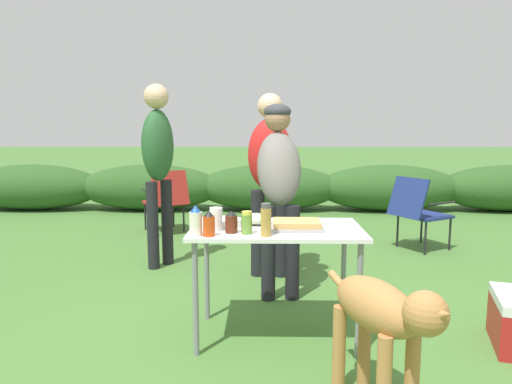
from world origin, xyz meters
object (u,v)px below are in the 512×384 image
(mayo_bottle, at_px, (196,221))
(folding_table, at_px, (276,239))
(food_tray, at_px, (296,225))
(spice_jar, at_px, (266,220))
(relish_jar, at_px, (247,223))
(camp_chair_green_behind_table, at_px, (166,198))
(bbq_sauce_bottle, at_px, (231,222))
(standing_person_in_navy_coat, at_px, (279,177))
(paper_cup_stack, at_px, (216,219))
(standing_person_in_red_jacket, at_px, (270,169))
(standing_person_in_gray_fleece, at_px, (158,157))
(camp_chair_near_hedge, at_px, (418,209))
(plate_stack, at_px, (224,222))
(mixing_bowl, at_px, (256,219))
(dog, at_px, (382,317))
(hot_sauce_bottle, at_px, (209,224))

(mayo_bottle, bearing_deg, folding_table, 25.81)
(food_tray, distance_m, spice_jar, 0.29)
(relish_jar, xyz_separation_m, camp_chair_green_behind_table, (-1.18, 3.18, -0.34))
(spice_jar, xyz_separation_m, bbq_sauce_bottle, (-0.21, 0.09, -0.03))
(folding_table, bearing_deg, standing_person_in_navy_coat, 86.92)
(folding_table, xyz_separation_m, paper_cup_stack, (-0.38, -0.10, 0.15))
(spice_jar, height_order, standing_person_in_red_jacket, standing_person_in_red_jacket)
(bbq_sauce_bottle, bearing_deg, mayo_bottle, -158.47)
(food_tray, distance_m, standing_person_in_gray_fleece, 2.03)
(relish_jar, xyz_separation_m, standing_person_in_gray_fleece, (-0.93, 1.72, 0.29))
(standing_person_in_red_jacket, bearing_deg, mayo_bottle, -101.99)
(standing_person_in_red_jacket, bearing_deg, standing_person_in_navy_coat, -76.69)
(camp_chair_near_hedge, bearing_deg, spice_jar, -65.42)
(plate_stack, xyz_separation_m, spice_jar, (0.27, -0.30, 0.08))
(plate_stack, distance_m, camp_chair_near_hedge, 2.94)
(bbq_sauce_bottle, distance_m, camp_chair_near_hedge, 3.07)
(mixing_bowl, relative_size, camp_chair_green_behind_table, 0.23)
(food_tray, height_order, bbq_sauce_bottle, bbq_sauce_bottle)
(relish_jar, relative_size, standing_person_in_gray_fleece, 0.08)
(mayo_bottle, bearing_deg, camp_chair_green_behind_table, 105.16)
(paper_cup_stack, bearing_deg, camp_chair_green_behind_table, 107.60)
(paper_cup_stack, bearing_deg, relish_jar, -22.29)
(mixing_bowl, bearing_deg, spice_jar, -79.35)
(folding_table, xyz_separation_m, food_tray, (0.13, -0.04, 0.10))
(mixing_bowl, xyz_separation_m, dog, (0.61, -0.94, -0.28))
(standing_person_in_red_jacket, height_order, dog, standing_person_in_red_jacket)
(standing_person_in_red_jacket, distance_m, camp_chair_green_behind_table, 2.26)
(standing_person_in_gray_fleece, bearing_deg, plate_stack, -119.12)
(standing_person_in_gray_fleece, height_order, standing_person_in_red_jacket, standing_person_in_gray_fleece)
(standing_person_in_gray_fleece, bearing_deg, standing_person_in_navy_coat, -90.07)
(mixing_bowl, relative_size, bbq_sauce_bottle, 1.40)
(standing_person_in_gray_fleece, bearing_deg, relish_jar, -118.20)
(food_tray, relative_size, standing_person_in_gray_fleece, 0.19)
(camp_chair_green_behind_table, xyz_separation_m, camp_chair_near_hedge, (3.02, -0.79, 0.00))
(bbq_sauce_bottle, distance_m, hot_sauce_bottle, 0.16)
(mixing_bowl, distance_m, standing_person_in_gray_fleece, 1.76)
(mayo_bottle, bearing_deg, food_tray, 17.37)
(plate_stack, relative_size, mayo_bottle, 1.25)
(paper_cup_stack, relative_size, mayo_bottle, 0.79)
(bbq_sauce_bottle, relative_size, dog, 0.17)
(plate_stack, height_order, hot_sauce_bottle, hot_sauce_bottle)
(mayo_bottle, xyz_separation_m, camp_chair_near_hedge, (2.14, 2.44, -0.36))
(paper_cup_stack, bearing_deg, food_tray, 6.54)
(folding_table, distance_m, food_tray, 0.17)
(mixing_bowl, relative_size, camp_chair_near_hedge, 0.23)
(bbq_sauce_bottle, bearing_deg, mixing_bowl, 60.34)
(hot_sauce_bottle, bearing_deg, bbq_sauce_bottle, 35.72)
(food_tray, bearing_deg, relish_jar, -156.10)
(bbq_sauce_bottle, relative_size, standing_person_in_red_jacket, 0.08)
(mixing_bowl, distance_m, relish_jar, 0.29)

